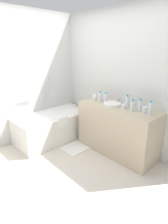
% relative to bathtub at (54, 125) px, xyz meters
% --- Properties ---
extents(ground_plane, '(3.89, 3.89, 0.00)m').
position_rel_bathtub_xyz_m(ground_plane, '(-0.62, -0.99, -0.29)').
color(ground_plane, beige).
extents(wall_back_tiled, '(3.29, 0.10, 2.52)m').
position_rel_bathtub_xyz_m(wall_back_tiled, '(-0.62, 0.43, 0.97)').
color(wall_back_tiled, silver).
rests_on(wall_back_tiled, ground_plane).
extents(wall_right_mirror, '(0.10, 3.16, 2.52)m').
position_rel_bathtub_xyz_m(wall_right_mirror, '(0.87, -0.99, 0.97)').
color(wall_right_mirror, silver).
rests_on(wall_right_mirror, ground_plane).
extents(bathtub, '(1.55, 0.77, 1.25)m').
position_rel_bathtub_xyz_m(bathtub, '(0.00, 0.00, 0.00)').
color(bathtub, white).
rests_on(bathtub, ground_plane).
extents(vanity_counter, '(0.56, 1.44, 0.87)m').
position_rel_bathtub_xyz_m(vanity_counter, '(0.54, -1.21, 0.14)').
color(vanity_counter, tan).
rests_on(vanity_counter, ground_plane).
extents(sink_basin, '(0.31, 0.31, 0.05)m').
position_rel_bathtub_xyz_m(sink_basin, '(0.52, -1.10, 0.60)').
color(sink_basin, white).
rests_on(sink_basin, vanity_counter).
extents(sink_faucet, '(0.13, 0.15, 0.09)m').
position_rel_bathtub_xyz_m(sink_faucet, '(0.70, -1.10, 0.61)').
color(sink_faucet, '#B9B9BE').
rests_on(sink_faucet, vanity_counter).
extents(water_bottle_0, '(0.07, 0.07, 0.20)m').
position_rel_bathtub_xyz_m(water_bottle_0, '(0.59, -1.59, 0.67)').
color(water_bottle_0, silver).
rests_on(water_bottle_0, vanity_counter).
extents(water_bottle_1, '(0.06, 0.06, 0.21)m').
position_rel_bathtub_xyz_m(water_bottle_1, '(0.56, -1.78, 0.67)').
color(water_bottle_1, silver).
rests_on(water_bottle_1, vanity_counter).
extents(water_bottle_2, '(0.06, 0.06, 0.19)m').
position_rel_bathtub_xyz_m(water_bottle_2, '(0.52, -1.50, 0.66)').
color(water_bottle_2, silver).
rests_on(water_bottle_2, vanity_counter).
extents(water_bottle_3, '(0.07, 0.07, 0.22)m').
position_rel_bathtub_xyz_m(water_bottle_3, '(0.59, -1.35, 0.68)').
color(water_bottle_3, silver).
rests_on(water_bottle_3, vanity_counter).
extents(water_bottle_4, '(0.07, 0.07, 0.19)m').
position_rel_bathtub_xyz_m(water_bottle_4, '(0.58, -0.89, 0.66)').
color(water_bottle_4, silver).
rests_on(water_bottle_4, vanity_counter).
extents(water_bottle_5, '(0.07, 0.07, 0.20)m').
position_rel_bathtub_xyz_m(water_bottle_5, '(0.54, -0.79, 0.66)').
color(water_bottle_5, silver).
rests_on(water_bottle_5, vanity_counter).
extents(drinking_glass_0, '(0.07, 0.07, 0.10)m').
position_rel_bathtub_xyz_m(drinking_glass_0, '(0.59, -0.60, 0.62)').
color(drinking_glass_0, white).
rests_on(drinking_glass_0, vanity_counter).
extents(drinking_glass_1, '(0.08, 0.08, 0.10)m').
position_rel_bathtub_xyz_m(drinking_glass_1, '(0.52, -0.66, 0.62)').
color(drinking_glass_1, white).
rests_on(drinking_glass_1, vanity_counter).
extents(drinking_glass_2, '(0.08, 0.08, 0.10)m').
position_rel_bathtub_xyz_m(drinking_glass_2, '(0.58, -1.68, 0.62)').
color(drinking_glass_2, white).
rests_on(drinking_glass_2, vanity_counter).
extents(drinking_glass_3, '(0.06, 0.06, 0.08)m').
position_rel_bathtub_xyz_m(drinking_glass_3, '(0.50, -1.34, 0.61)').
color(drinking_glass_3, white).
rests_on(drinking_glass_3, vanity_counter).
extents(bath_mat, '(0.66, 0.41, 0.01)m').
position_rel_bathtub_xyz_m(bath_mat, '(0.14, -0.63, -0.29)').
color(bath_mat, white).
rests_on(bath_mat, ground_plane).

